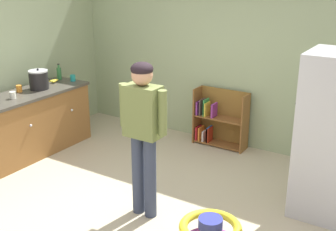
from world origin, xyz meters
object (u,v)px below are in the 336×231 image
Objects in this scene: kitchen_counter at (16,129)px; orange_cup at (19,89)px; standing_person at (143,125)px; banana_bunch at (55,81)px; green_glass_bottle at (59,73)px; bookshelf at (218,121)px; crock_pot at (39,80)px; refrigerator at (335,137)px; teal_cup at (73,78)px; white_cup at (13,95)px.

orange_cup reaches higher than kitchen_counter.
standing_person is 2.64m from banana_bunch.
green_glass_bottle reaches higher than kitchen_counter.
bookshelf is 2.84× the size of crock_pot.
refrigerator reaches higher than banana_bunch.
green_glass_bottle is at bearing 99.31° from kitchen_counter.
refrigerator is 2.23m from bookshelf.
crock_pot is at bearing -98.70° from teal_cup.
refrigerator reaches higher than orange_cup.
crock_pot reaches higher than teal_cup.
refrigerator is 18.74× the size of teal_cup.
white_cup and teal_cup have the same top height.
kitchen_counter is 15.05× the size of banana_bunch.
banana_bunch is at bearing -66.44° from green_glass_bottle.
white_cup is at bearing -78.00° from green_glass_bottle.
refrigerator is (3.99, 0.88, 0.44)m from kitchen_counter.
white_cup is (-2.26, 0.19, -0.08)m from standing_person.
standing_person reaches higher than green_glass_bottle.
orange_cup is (-2.25, -1.74, 0.57)m from bookshelf.
kitchen_counter is 0.50m from white_cup.
white_cup and orange_cup have the same top height.
standing_person is at bearing -146.67° from refrigerator.
banana_bunch is at bearing 96.13° from kitchen_counter.
white_cup is at bearing -28.50° from kitchen_counter.
banana_bunch is (-0.08, 0.37, -0.11)m from crock_pot.
banana_bunch is (-0.09, 0.86, 0.48)m from kitchen_counter.
orange_cup is at bearing 169.51° from standing_person.
green_glass_bottle reaches higher than banana_bunch.
orange_cup is at bearing -114.46° from crock_pot.
crock_pot is at bearing 91.44° from kitchen_counter.
standing_person is 2.49m from orange_cup.
kitchen_counter is at bearing -83.87° from banana_bunch.
standing_person reaches higher than kitchen_counter.
white_cup is 1.00× the size of teal_cup.
crock_pot is 1.92× the size of banana_bunch.
crock_pot reaches higher than orange_cup.
crock_pot is at bearing 163.00° from standing_person.
crock_pot is 0.57m from green_glass_bottle.
kitchen_counter is 24.70× the size of white_cup.
orange_cup is at bearing 125.55° from white_cup.
white_cup reaches higher than kitchen_counter.
banana_bunch is 0.21m from green_glass_bottle.
bookshelf is 2.93m from white_cup.
bookshelf is (2.12, 1.98, -0.08)m from kitchen_counter.
bookshelf is (-1.87, 1.10, -0.52)m from refrigerator.
teal_cup is (0.09, 0.58, -0.09)m from crock_pot.
standing_person is 2.27m from white_cup.
standing_person is at bearing -30.06° from teal_cup.
refrigerator reaches higher than teal_cup.
banana_bunch is at bearing 155.85° from standing_person.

